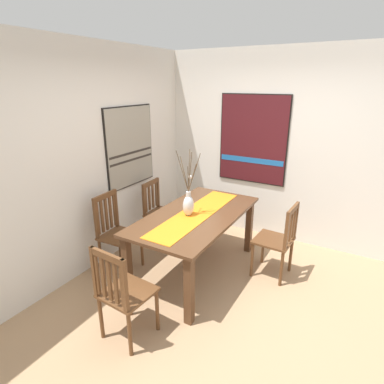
% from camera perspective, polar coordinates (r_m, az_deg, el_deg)
% --- Properties ---
extents(ground_plane, '(6.40, 6.40, 0.03)m').
position_cam_1_polar(ground_plane, '(3.60, 6.58, -19.64)').
color(ground_plane, '#A37F5B').
extents(wall_back, '(6.40, 0.12, 2.70)m').
position_cam_1_polar(wall_back, '(4.00, -17.84, 5.57)').
color(wall_back, silver).
rests_on(wall_back, ground_plane).
extents(wall_side, '(0.12, 6.40, 2.70)m').
position_cam_1_polar(wall_side, '(4.66, 16.61, 7.54)').
color(wall_side, silver).
rests_on(wall_side, ground_plane).
extents(dining_table, '(1.77, 0.92, 0.78)m').
position_cam_1_polar(dining_table, '(3.74, 0.71, -5.58)').
color(dining_table, '#51331E').
rests_on(dining_table, ground_plane).
extents(table_runner, '(1.63, 0.36, 0.01)m').
position_cam_1_polar(table_runner, '(3.69, 0.72, -3.92)').
color(table_runner, orange).
rests_on(table_runner, dining_table).
extents(centerpiece_vase, '(0.22, 0.25, 0.76)m').
position_cam_1_polar(centerpiece_vase, '(3.59, -0.65, -2.05)').
color(centerpiece_vase, silver).
rests_on(centerpiece_vase, dining_table).
extents(chair_0, '(0.45, 0.45, 0.95)m').
position_cam_1_polar(chair_0, '(2.95, -12.55, -17.29)').
color(chair_0, brown).
rests_on(chair_0, ground_plane).
extents(chair_1, '(0.45, 0.45, 0.92)m').
position_cam_1_polar(chair_1, '(4.54, -5.92, -3.46)').
color(chair_1, brown).
rests_on(chair_1, ground_plane).
extents(chair_2, '(0.44, 0.44, 0.98)m').
position_cam_1_polar(chair_2, '(4.00, -13.69, -6.89)').
color(chair_2, brown).
rests_on(chair_2, ground_plane).
extents(chair_3, '(0.44, 0.44, 0.93)m').
position_cam_1_polar(chair_3, '(3.88, 15.34, -8.29)').
color(chair_3, brown).
rests_on(chair_3, ground_plane).
extents(painting_on_back_wall, '(0.91, 0.05, 1.08)m').
position_cam_1_polar(painting_on_back_wall, '(4.39, -11.21, 8.06)').
color(painting_on_back_wall, black).
extents(painting_on_side_wall, '(0.05, 1.02, 1.28)m').
position_cam_1_polar(painting_on_side_wall, '(4.71, 11.00, 9.32)').
color(painting_on_side_wall, black).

